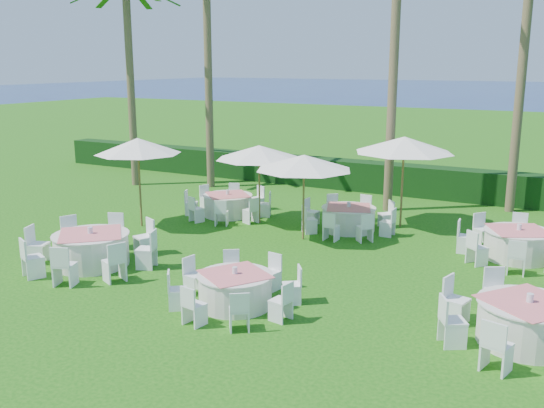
% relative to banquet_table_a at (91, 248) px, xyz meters
% --- Properties ---
extents(ground, '(120.00, 120.00, 0.00)m').
position_rel_banquet_table_a_xyz_m(ground, '(4.15, 0.48, -0.46)').
color(ground, '#15500D').
rests_on(ground, ground).
extents(hedge, '(34.00, 1.00, 1.20)m').
position_rel_banquet_table_a_xyz_m(hedge, '(4.15, 12.48, 0.14)').
color(hedge, black).
rests_on(hedge, ground).
extents(banquet_table_a, '(3.38, 3.38, 1.03)m').
position_rel_banquet_table_a_xyz_m(banquet_table_a, '(0.00, 0.00, 0.00)').
color(banquet_table_a, silver).
rests_on(banquet_table_a, ground).
extents(banquet_table_b, '(2.90, 2.90, 0.89)m').
position_rel_banquet_table_a_xyz_m(banquet_table_b, '(4.73, -0.56, -0.07)').
color(banquet_table_b, silver).
rests_on(banquet_table_b, ground).
extents(banquet_table_c, '(3.31, 3.31, 1.00)m').
position_rel_banquet_table_a_xyz_m(banquet_table_c, '(10.55, 0.47, -0.02)').
color(banquet_table_c, silver).
rests_on(banquet_table_c, ground).
extents(banquet_table_d, '(2.90, 2.90, 0.91)m').
position_rel_banquet_table_a_xyz_m(banquet_table_d, '(0.33, 6.16, -0.06)').
color(banquet_table_d, silver).
rests_on(banquet_table_d, ground).
extents(banquet_table_e, '(3.00, 3.00, 0.91)m').
position_rel_banquet_table_a_xyz_m(banquet_table_e, '(4.70, 6.36, -0.06)').
color(banquet_table_e, silver).
rests_on(banquet_table_e, ground).
extents(banquet_table_f, '(3.18, 3.18, 0.96)m').
position_rel_banquet_table_a_xyz_m(banquet_table_f, '(9.77, 5.85, -0.04)').
color(banquet_table_f, silver).
rests_on(banquet_table_f, ground).
extents(umbrella_a, '(2.74, 2.74, 2.87)m').
position_rel_banquet_table_a_xyz_m(umbrella_a, '(-1.42, 3.67, 2.16)').
color(umbrella_a, brown).
rests_on(umbrella_a, ground).
extents(umbrella_b, '(2.89, 2.89, 2.57)m').
position_rel_banquet_table_a_xyz_m(umbrella_b, '(3.87, 4.77, 1.89)').
color(umbrella_b, brown).
rests_on(umbrella_b, ground).
extents(umbrella_c, '(2.86, 2.86, 2.58)m').
position_rel_banquet_table_a_xyz_m(umbrella_c, '(1.76, 5.85, 1.90)').
color(umbrella_c, brown).
rests_on(umbrella_c, ground).
extents(umbrella_d, '(3.16, 3.16, 2.92)m').
position_rel_banquet_table_a_xyz_m(umbrella_d, '(6.02, 7.60, 2.21)').
color(umbrella_d, brown).
rests_on(umbrella_d, ground).
extents(palm_a, '(4.39, 4.19, 9.17)m').
position_rel_banquet_table_a_xyz_m(palm_a, '(-3.01, 10.12, 4.59)').
color(palm_a, brown).
rests_on(palm_a, ground).
extents(palm_c, '(4.12, 4.40, 12.91)m').
position_rel_banquet_table_a_xyz_m(palm_c, '(4.97, 9.56, 6.49)').
color(palm_c, brown).
rests_on(palm_c, ground).
extents(palm_d, '(4.33, 4.31, 9.58)m').
position_rel_banquet_table_a_xyz_m(palm_d, '(8.88, 11.44, 4.80)').
color(palm_d, brown).
rests_on(palm_d, ground).
extents(palm_f, '(4.31, 4.33, 8.48)m').
position_rel_banquet_table_a_xyz_m(palm_f, '(-6.14, 8.93, 4.24)').
color(palm_f, brown).
rests_on(palm_f, ground).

